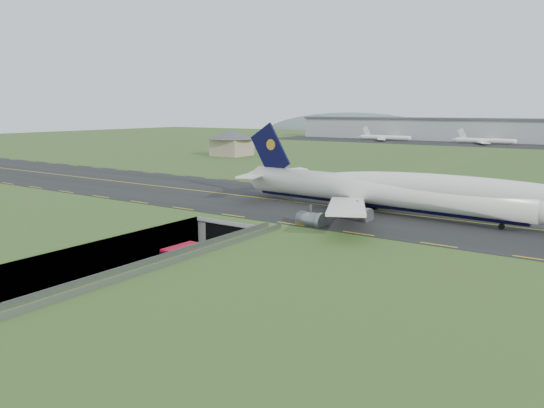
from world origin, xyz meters
The scene contains 10 objects.
ground centered at (0.00, 0.00, 0.00)m, with size 900.00×900.00×0.00m, color #385622.
airfield_deck centered at (0.00, 0.00, 3.00)m, with size 800.00×800.00×6.00m, color gray.
trench_road centered at (0.00, -7.50, 0.10)m, with size 12.00×75.00×0.20m, color slate.
taxiway centered at (0.00, 33.00, 6.09)m, with size 800.00×44.00×0.18m, color black.
tunnel_portal centered at (0.00, 16.71, 3.33)m, with size 17.00×22.30×6.00m.
guideway centered at (11.00, -19.11, 5.32)m, with size 3.00×53.00×7.05m.
jumbo_jet centered at (26.64, 31.12, 11.09)m, with size 87.10×57.16×18.96m.
shuttle_tram centered at (-1.55, -3.73, 1.72)m, with size 3.12×7.76×3.14m.
service_building centered at (-90.19, 121.89, 13.07)m, with size 22.21×22.21×11.93m.
cargo_terminal centered at (-0.04, 299.41, 13.96)m, with size 320.00×67.00×15.60m.
Camera 1 is at (64.41, -71.01, 27.66)m, focal length 35.00 mm.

